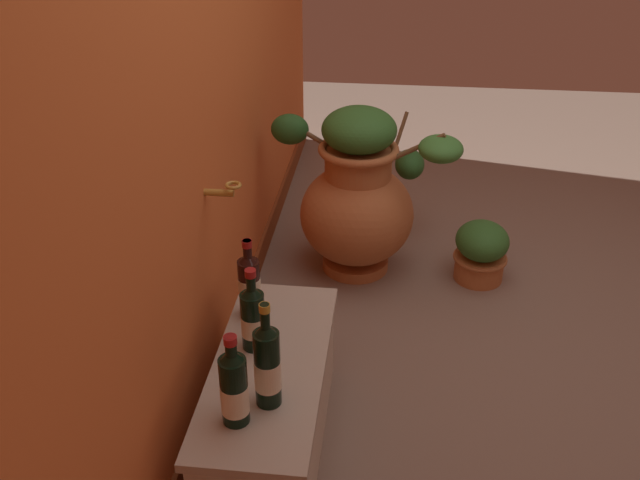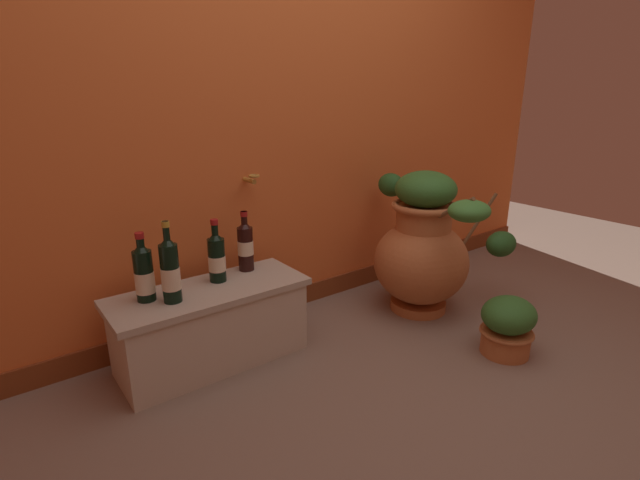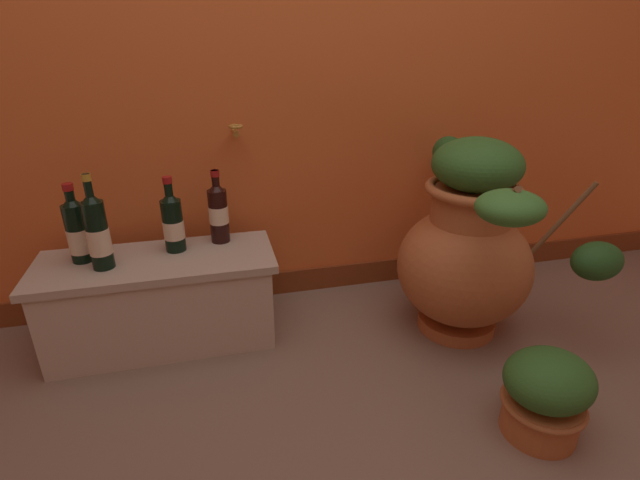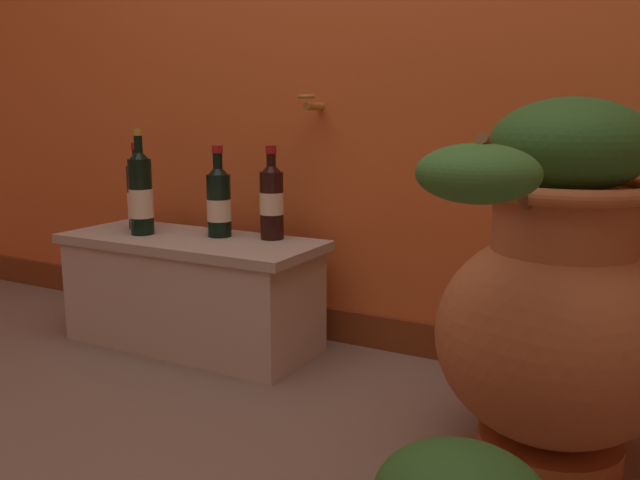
{
  "view_description": "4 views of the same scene",
  "coord_description": "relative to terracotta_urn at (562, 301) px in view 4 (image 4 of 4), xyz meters",
  "views": [
    {
      "loc": [
        -2.31,
        0.48,
        1.82
      ],
      "look_at": [
        0.03,
        0.74,
        0.46
      ],
      "focal_mm": 39.39,
      "sensor_mm": 36.0,
      "label": 1
    },
    {
      "loc": [
        -1.38,
        -1.03,
        1.22
      ],
      "look_at": [
        0.03,
        0.85,
        0.47
      ],
      "focal_mm": 26.61,
      "sensor_mm": 36.0,
      "label": 2
    },
    {
      "loc": [
        -0.38,
        -0.87,
        1.15
      ],
      "look_at": [
        -0.0,
        0.67,
        0.45
      ],
      "focal_mm": 26.52,
      "sensor_mm": 36.0,
      "label": 3
    },
    {
      "loc": [
        0.79,
        -0.84,
        0.78
      ],
      "look_at": [
        -0.05,
        0.71,
        0.43
      ],
      "focal_mm": 37.43,
      "sensor_mm": 36.0,
      "label": 4
    }
  ],
  "objects": [
    {
      "name": "terracotta_urn",
      "position": [
        0.0,
        0.0,
        0.0
      ],
      "size": [
        0.76,
        0.85,
        0.8
      ],
      "color": "#B26638",
      "rests_on": "ground_plane"
    },
    {
      "name": "stone_ledge",
      "position": [
        -1.19,
        0.21,
        -0.18
      ],
      "size": [
        0.89,
        0.36,
        0.37
      ],
      "color": "beige",
      "rests_on": "ground_plane"
    },
    {
      "name": "wine_bottle_left",
      "position": [
        -1.37,
        0.18,
        0.13
      ],
      "size": [
        0.08,
        0.08,
        0.35
      ],
      "color": "black",
      "rests_on": "stone_ledge"
    },
    {
      "name": "wine_bottle_middle",
      "position": [
        -0.94,
        0.32,
        0.12
      ],
      "size": [
        0.08,
        0.08,
        0.3
      ],
      "color": "black",
      "rests_on": "stone_ledge"
    },
    {
      "name": "wine_bottle_right",
      "position": [
        -1.45,
        0.26,
        0.12
      ],
      "size": [
        0.08,
        0.08,
        0.3
      ],
      "color": "black",
      "rests_on": "stone_ledge"
    },
    {
      "name": "wine_bottle_back",
      "position": [
        -1.12,
        0.27,
        0.12
      ],
      "size": [
        0.08,
        0.08,
        0.3
      ],
      "color": "black",
      "rests_on": "stone_ledge"
    }
  ]
}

